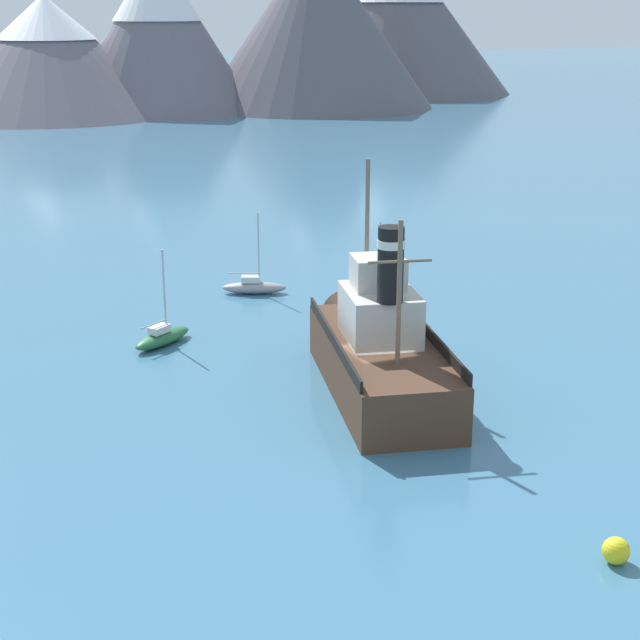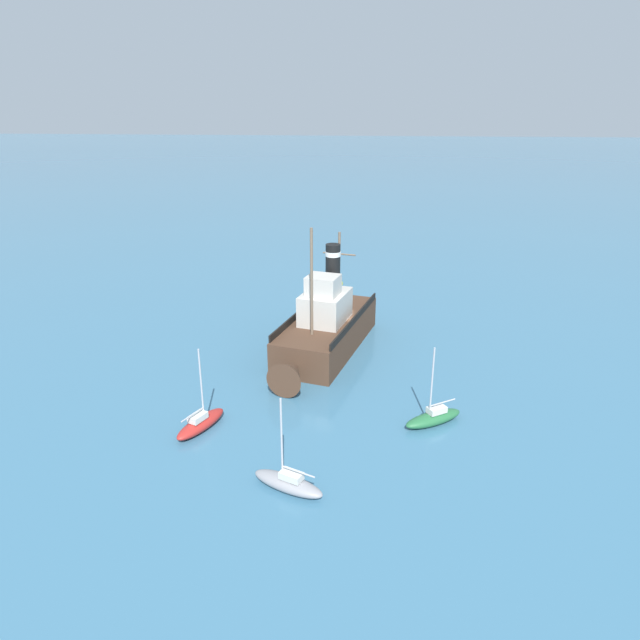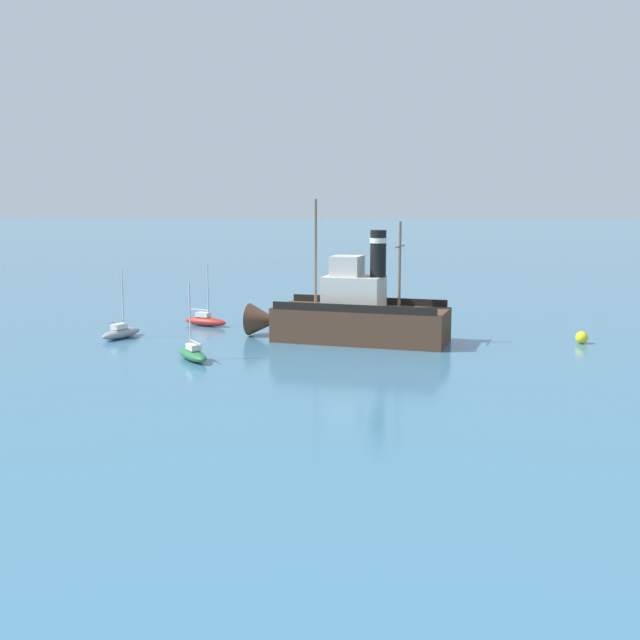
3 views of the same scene
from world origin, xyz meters
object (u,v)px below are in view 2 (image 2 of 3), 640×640
at_px(old_tugboat, 325,328).
at_px(mooring_buoy, 338,283).
at_px(sailboat_red, 201,423).
at_px(sailboat_grey, 288,482).
at_px(sailboat_green, 434,417).

height_order(old_tugboat, mooring_buoy, old_tugboat).
distance_m(sailboat_red, sailboat_grey, 7.62).
height_order(sailboat_red, sailboat_grey, same).
distance_m(old_tugboat, mooring_buoy, 15.93).
bearing_deg(old_tugboat, sailboat_green, 127.52).
xyz_separation_m(old_tugboat, sailboat_green, (-7.40, 9.63, -1.40)).
bearing_deg(mooring_buoy, sailboat_red, 78.54).
height_order(old_tugboat, sailboat_grey, old_tugboat).
relative_size(old_tugboat, sailboat_green, 3.02).
height_order(sailboat_grey, mooring_buoy, sailboat_grey).
bearing_deg(sailboat_grey, sailboat_green, -136.71).
relative_size(sailboat_red, sailboat_grey, 1.00).
height_order(sailboat_red, sailboat_green, same).
bearing_deg(sailboat_red, sailboat_grey, 140.56).
relative_size(sailboat_red, mooring_buoy, 5.69).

